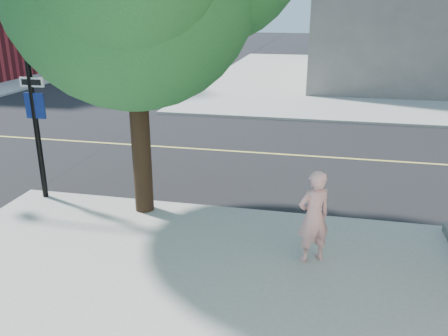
# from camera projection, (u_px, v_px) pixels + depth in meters

# --- Properties ---
(ground) EXTENTS (140.00, 140.00, 0.00)m
(ground) POSITION_uv_depth(u_px,v_px,m) (68.00, 197.00, 11.30)
(ground) COLOR black
(ground) RESTS_ON ground
(road_ew) EXTENTS (140.00, 9.00, 0.01)m
(road_ew) POSITION_uv_depth(u_px,v_px,m) (139.00, 145.00, 15.44)
(road_ew) COLOR black
(road_ew) RESTS_ON ground
(man_on_phone) EXTENTS (0.73, 0.67, 1.68)m
(man_on_phone) POSITION_uv_depth(u_px,v_px,m) (314.00, 217.00, 8.04)
(man_on_phone) COLOR #F9AEAA
(man_on_phone) RESTS_ON sidewalk_se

